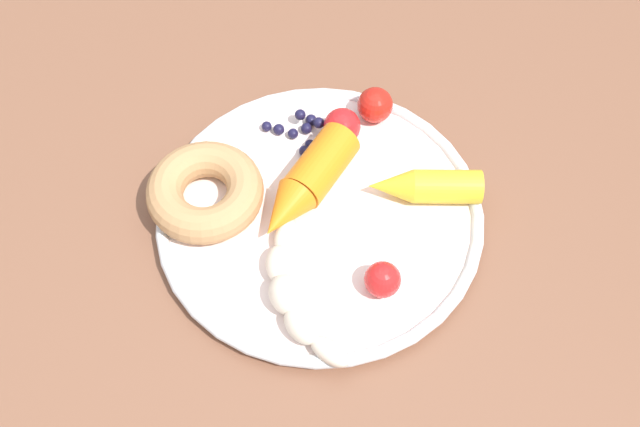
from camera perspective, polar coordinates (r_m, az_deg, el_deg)
dining_table at (r=0.80m, az=-2.35°, el=-4.82°), size 1.15×0.85×0.70m
plate at (r=0.74m, az=0.00°, el=-0.12°), size 0.31×0.31×0.02m
banana at (r=0.68m, az=-1.95°, el=-5.86°), size 0.07×0.16×0.03m
carrot_orange at (r=0.73m, az=-0.96°, el=2.16°), size 0.11×0.12×0.04m
carrot_yellow at (r=0.74m, az=7.65°, el=1.98°), size 0.11×0.05×0.03m
donut at (r=0.73m, az=-8.40°, el=1.59°), size 0.14×0.14×0.03m
blueberry_pile at (r=0.78m, az=-1.46°, el=6.14°), size 0.06×0.05×0.02m
tomato_near at (r=0.68m, az=4.60°, el=-4.84°), size 0.03×0.03×0.03m
tomato_mid at (r=0.79m, az=4.05°, el=7.92°), size 0.04×0.04×0.04m
tomato_far at (r=0.77m, az=1.62°, el=6.38°), size 0.04×0.04×0.04m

